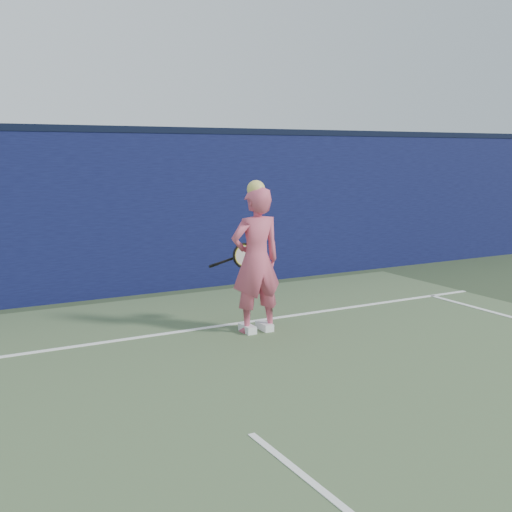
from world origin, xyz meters
TOP-DOWN VIEW (x-y plane):
  - ground at (0.00, 0.00)m, footprint 80.00×80.00m
  - backstop_wall at (0.00, 6.50)m, footprint 24.00×0.40m
  - wall_cap at (0.00, 6.50)m, footprint 24.00×0.42m
  - player at (1.46, 3.58)m, footprint 0.66×0.44m
  - racket at (1.47, 3.99)m, footprint 0.61×0.17m

SIDE VIEW (x-z plane):
  - ground at x=0.00m, z-range 0.00..0.00m
  - racket at x=1.47m, z-range 0.73..1.06m
  - player at x=1.46m, z-range -0.03..1.84m
  - backstop_wall at x=0.00m, z-range 0.00..2.50m
  - wall_cap at x=0.00m, z-range 2.50..2.60m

